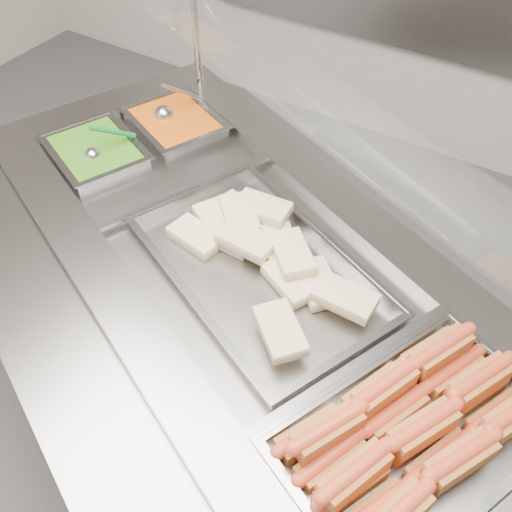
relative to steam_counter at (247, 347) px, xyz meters
The scene contains 11 objects.
steam_counter is the anchor object (origin of this frame).
tray_rail 0.68m from the steam_counter, 113.51° to the right, with size 1.82×1.07×0.05m.
sneeze_guard 0.88m from the steam_counter, 66.50° to the left, with size 1.69×0.96×0.46m.
pan_hotdogs 0.78m from the steam_counter, 23.51° to the right, with size 0.55×0.67×0.10m.
pan_wraps 0.44m from the steam_counter, 23.51° to the right, with size 0.81×0.66×0.07m.
pan_beans 0.81m from the steam_counter, 143.82° to the left, with size 0.39×0.35×0.10m.
pan_peas 0.81m from the steam_counter, 169.16° to the left, with size 0.39×0.35×0.10m.
hotdogs_in_buns 0.79m from the steam_counter, 23.45° to the right, with size 0.47×0.59×0.12m.
tortilla_wraps 0.48m from the steam_counter, 40.58° to the left, with size 0.63×0.49×0.07m.
ladle 0.87m from the steam_counter, 145.70° to the left, with size 0.11×0.19×0.16m.
serving_spoon 0.81m from the steam_counter, behind, with size 0.10×0.18×0.14m.
Camera 1 is at (0.61, -0.45, 2.06)m, focal length 40.00 mm.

